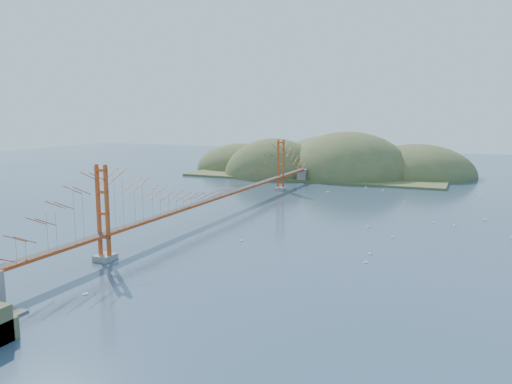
% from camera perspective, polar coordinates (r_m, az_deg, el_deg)
% --- Properties ---
extents(ground, '(320.00, 320.00, 0.00)m').
position_cam_1_polar(ground, '(87.93, -4.12, -2.57)').
color(ground, '#2F455F').
rests_on(ground, ground).
extents(bridge, '(2.20, 94.40, 12.00)m').
position_cam_1_polar(bridge, '(86.95, -4.12, 1.98)').
color(bridge, gray).
rests_on(bridge, ground).
extents(far_headlands, '(84.00, 58.00, 25.00)m').
position_cam_1_polar(far_headlands, '(150.66, 8.82, 2.21)').
color(far_headlands, brown).
rests_on(far_headlands, ground).
extents(sailboat_3, '(0.65, 0.60, 0.73)m').
position_cam_1_polar(sailboat_3, '(113.41, 8.19, 0.08)').
color(sailboat_3, white).
rests_on(sailboat_3, ground).
extents(sailboat_12, '(0.58, 0.48, 0.68)m').
position_cam_1_polar(sailboat_12, '(121.70, 12.42, 0.56)').
color(sailboat_12, white).
rests_on(sailboat_12, ground).
extents(sailboat_15, '(0.50, 0.62, 0.73)m').
position_cam_1_polar(sailboat_15, '(119.52, 23.90, -0.16)').
color(sailboat_15, white).
rests_on(sailboat_15, ground).
extents(sailboat_5, '(0.54, 0.58, 0.65)m').
position_cam_1_polar(sailboat_5, '(85.31, 21.77, -3.46)').
color(sailboat_5, white).
rests_on(sailboat_5, ground).
extents(sailboat_16, '(0.60, 0.60, 0.64)m').
position_cam_1_polar(sailboat_16, '(103.79, 16.61, -1.05)').
color(sailboat_16, white).
rests_on(sailboat_16, ground).
extents(sailboat_13, '(0.64, 0.64, 0.67)m').
position_cam_1_polar(sailboat_13, '(61.30, 12.44, -7.79)').
color(sailboat_13, white).
rests_on(sailboat_13, ground).
extents(sailboat_10, '(0.54, 0.58, 0.66)m').
position_cam_1_polar(sailboat_10, '(52.75, -18.91, -10.88)').
color(sailboat_10, white).
rests_on(sailboat_10, ground).
extents(sailboat_7, '(0.52, 0.52, 0.56)m').
position_cam_1_polar(sailboat_7, '(117.93, 14.30, 0.22)').
color(sailboat_7, white).
rests_on(sailboat_7, ground).
extents(sailboat_1, '(0.67, 0.67, 0.72)m').
position_cam_1_polar(sailboat_1, '(80.13, 12.72, -3.81)').
color(sailboat_1, white).
rests_on(sailboat_1, ground).
extents(sailboat_14, '(0.54, 0.54, 0.58)m').
position_cam_1_polar(sailboat_14, '(74.34, 15.34, -4.93)').
color(sailboat_14, white).
rests_on(sailboat_14, ground).
extents(sailboat_8, '(0.64, 0.54, 0.74)m').
position_cam_1_polar(sailboat_8, '(91.19, 24.72, -2.87)').
color(sailboat_8, white).
rests_on(sailboat_8, ground).
extents(sailboat_17, '(0.60, 0.55, 0.67)m').
position_cam_1_polar(sailboat_17, '(114.33, 24.25, -0.57)').
color(sailboat_17, white).
rests_on(sailboat_17, ground).
extents(sailboat_6, '(0.64, 0.64, 0.67)m').
position_cam_1_polar(sailboat_6, '(65.16, 12.89, -6.79)').
color(sailboat_6, white).
rests_on(sailboat_6, ground).
extents(sailboat_11, '(0.66, 0.66, 0.69)m').
position_cam_1_polar(sailboat_11, '(80.23, 27.13, -4.58)').
color(sailboat_11, white).
rests_on(sailboat_11, ground).
extents(sailboat_4, '(0.53, 0.53, 0.56)m').
position_cam_1_polar(sailboat_4, '(85.62, 19.59, -3.31)').
color(sailboat_4, white).
rests_on(sailboat_4, ground).
extents(sailboat_0, '(0.51, 0.58, 0.67)m').
position_cam_1_polar(sailboat_0, '(69.78, -1.66, -5.50)').
color(sailboat_0, white).
rests_on(sailboat_0, ground).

